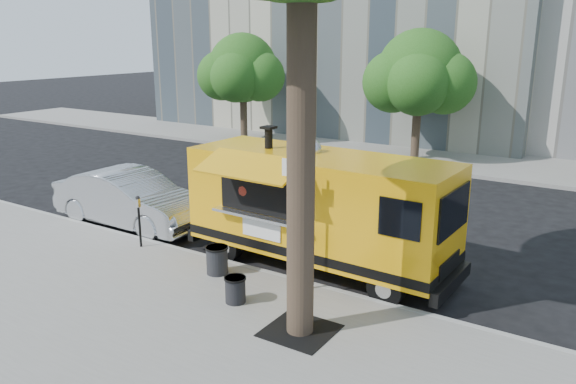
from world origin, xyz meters
name	(u,v)px	position (x,y,z in m)	size (l,w,h in m)	color
ground	(269,259)	(0.00, 0.00, 0.00)	(120.00, 120.00, 0.00)	black
sidewalk	(148,324)	(0.00, -4.00, 0.07)	(60.00, 6.00, 0.15)	gray
curb	(246,269)	(0.00, -0.93, 0.07)	(60.00, 0.14, 0.16)	#999993
far_sidewalk	(442,159)	(0.00, 13.50, 0.07)	(60.00, 5.00, 0.15)	gray
tree_well	(300,331)	(2.60, -2.80, 0.15)	(1.20, 1.20, 0.02)	black
far_tree_a	(243,68)	(-10.00, 12.30, 3.78)	(3.42, 3.42, 5.36)	#33261C
far_tree_b	(419,72)	(-1.00, 12.70, 3.83)	(3.60, 3.60, 5.50)	#33261C
sign_post	(288,214)	(1.55, -1.55, 1.85)	(0.28, 0.06, 3.00)	silver
parking_meter	(139,215)	(-3.00, -1.35, 0.98)	(0.11, 0.11, 1.33)	black
food_truck	(317,207)	(1.24, 0.17, 1.51)	(6.60, 3.12, 3.21)	#FFB00D
sedan	(131,199)	(-4.80, 0.00, 0.80)	(1.69, 4.85, 1.60)	#B0B2B8
trash_bin_left	(217,259)	(-0.30, -1.60, 0.48)	(0.52, 0.52, 0.63)	black
trash_bin_right	(235,289)	(0.92, -2.51, 0.44)	(0.44, 0.44, 0.53)	black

